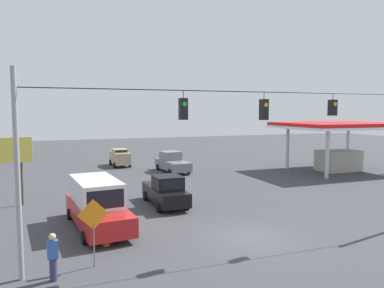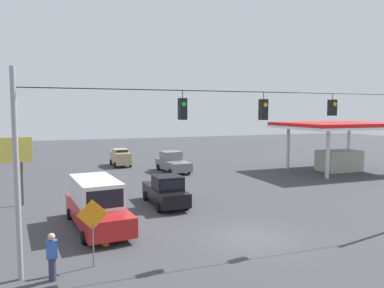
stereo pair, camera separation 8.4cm
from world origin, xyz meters
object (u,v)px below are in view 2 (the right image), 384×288
at_px(overhead_signal_span, 262,143).
at_px(traffic_cone_nearest, 106,238).
at_px(box_truck_red_parked_shoulder, 97,203).
at_px(traffic_cone_second, 98,222).
at_px(pickup_truck_black_withflow_mid, 166,191).
at_px(gas_station, 340,136).
at_px(sedan_tan_withflow_deep, 120,157).
at_px(work_zone_sign, 93,220).
at_px(pickup_truck_grey_oncoming_deep, 173,163).
at_px(traffic_cone_third, 92,208).
at_px(pedestrian, 52,256).

distance_m(overhead_signal_span, traffic_cone_nearest, 8.75).
height_order(box_truck_red_parked_shoulder, traffic_cone_second, box_truck_red_parked_shoulder).
xyz_separation_m(pickup_truck_black_withflow_mid, traffic_cone_second, (4.93, 3.44, -0.63)).
height_order(traffic_cone_nearest, traffic_cone_second, same).
bearing_deg(gas_station, traffic_cone_nearest, 27.68).
bearing_deg(overhead_signal_span, sedan_tan_withflow_deep, -86.17).
xyz_separation_m(box_truck_red_parked_shoulder, work_zone_sign, (0.74, 5.42, 0.66)).
distance_m(sedan_tan_withflow_deep, work_zone_sign, 28.63).
xyz_separation_m(pickup_truck_grey_oncoming_deep, traffic_cone_third, (9.62, 13.66, -0.63)).
relative_size(overhead_signal_span, pickup_truck_black_withflow_mid, 3.99).
relative_size(traffic_cone_third, pedestrian, 0.37).
relative_size(pickup_truck_black_withflow_mid, traffic_cone_second, 7.76).
relative_size(sedan_tan_withflow_deep, traffic_cone_nearest, 6.13).
distance_m(sedan_tan_withflow_deep, gas_station, 24.55).
distance_m(traffic_cone_nearest, work_zone_sign, 2.96).
bearing_deg(traffic_cone_second, traffic_cone_nearest, 91.17).
xyz_separation_m(box_truck_red_parked_shoulder, pedestrian, (2.34, 6.21, -0.38)).
bearing_deg(box_truck_red_parked_shoulder, overhead_signal_span, 141.23).
relative_size(pickup_truck_black_withflow_mid, gas_station, 0.44).
xyz_separation_m(pickup_truck_grey_oncoming_deep, sedan_tan_withflow_deep, (4.47, -6.08, 0.06)).
height_order(pickup_truck_black_withflow_mid, sedan_tan_withflow_deep, pickup_truck_black_withflow_mid).
distance_m(overhead_signal_span, pickup_truck_black_withflow_mid, 9.94).
bearing_deg(traffic_cone_third, traffic_cone_nearest, 90.55).
bearing_deg(traffic_cone_second, traffic_cone_third, -90.02).
relative_size(sedan_tan_withflow_deep, traffic_cone_second, 6.13).
relative_size(sedan_tan_withflow_deep, traffic_cone_third, 6.13).
xyz_separation_m(sedan_tan_withflow_deep, traffic_cone_third, (5.15, 19.75, -0.69)).
bearing_deg(traffic_cone_nearest, traffic_cone_second, -88.83).
distance_m(traffic_cone_nearest, traffic_cone_third, 5.92).
relative_size(overhead_signal_span, pedestrian, 11.53).
height_order(overhead_signal_span, traffic_cone_second, overhead_signal_span).
height_order(traffic_cone_third, work_zone_sign, work_zone_sign).
bearing_deg(pickup_truck_grey_oncoming_deep, pickup_truck_black_withflow_mid, 70.56).
distance_m(box_truck_red_parked_shoulder, traffic_cone_second, 1.01).
bearing_deg(gas_station, pickup_truck_black_withflow_mid, 19.35).
xyz_separation_m(overhead_signal_span, sedan_tan_withflow_deep, (1.89, -28.24, -3.91)).
height_order(pickup_truck_black_withflow_mid, work_zone_sign, work_zone_sign).
bearing_deg(box_truck_red_parked_shoulder, traffic_cone_second, 91.44).
relative_size(pickup_truck_grey_oncoming_deep, work_zone_sign, 1.99).
distance_m(pickup_truck_black_withflow_mid, traffic_cone_third, 4.98).
xyz_separation_m(pickup_truck_grey_oncoming_deep, work_zone_sign, (10.37, 21.92, 1.01)).
bearing_deg(pickup_truck_grey_oncoming_deep, pedestrian, 62.21).
height_order(traffic_cone_second, gas_station, gas_station).
distance_m(traffic_cone_third, work_zone_sign, 8.45).
distance_m(box_truck_red_parked_shoulder, traffic_cone_third, 3.00).
bearing_deg(overhead_signal_span, work_zone_sign, -1.75).
relative_size(pickup_truck_black_withflow_mid, pedestrian, 2.89).
height_order(overhead_signal_span, gas_station, overhead_signal_span).
relative_size(sedan_tan_withflow_deep, pedestrian, 2.28).
bearing_deg(traffic_cone_third, pickup_truck_black_withflow_mid, -175.70).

